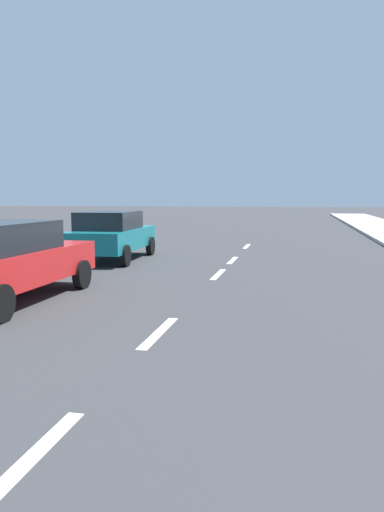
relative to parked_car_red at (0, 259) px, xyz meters
The scene contains 8 objects.
ground_plane 7.35m from the parked_car_red, 60.05° to the left, with size 160.00×160.00×0.00m, color #38383A.
lane_stripe_2 6.52m from the parked_car_red, 55.72° to the right, with size 0.16×1.80×0.01m, color white.
lane_stripe_3 4.04m from the parked_car_red, 22.92° to the right, with size 0.16×1.80×0.01m, color white.
lane_stripe_4 5.65m from the parked_car_red, 49.29° to the left, with size 0.16×1.80×0.01m, color white.
lane_stripe_5 8.11m from the parked_car_red, 63.17° to the left, with size 0.16×1.80×0.01m, color white.
lane_stripe_6 12.35m from the parked_car_red, 72.81° to the left, with size 0.16×1.80×0.01m, color white.
parked_car_red is the anchor object (origin of this frame).
parked_car_teal 6.50m from the parked_car_red, 91.86° to the left, with size 2.13×4.38×1.57m.
Camera 1 is at (2.02, 5.01, 2.07)m, focal length 35.04 mm.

